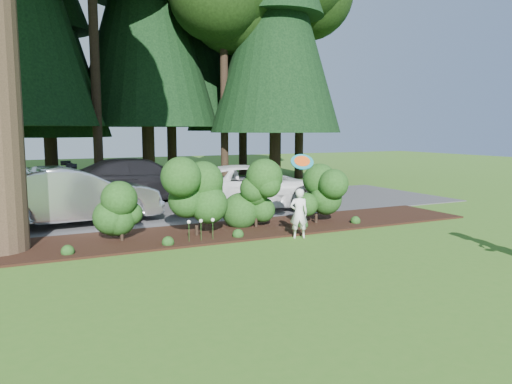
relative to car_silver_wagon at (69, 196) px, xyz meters
The scene contains 10 objects.
ground 6.63m from the car_silver_wagon, 64.02° to the right, with size 80.00×80.00×0.00m, color #37661D.
mulch_bed 4.01m from the car_silver_wagon, 42.77° to the right, with size 16.00×2.50×0.05m, color black.
driveway 3.39m from the car_silver_wagon, 28.78° to the left, with size 22.00×6.00×0.03m, color #38383A.
shrub_row 4.59m from the car_silver_wagon, 37.26° to the right, with size 6.53×1.60×1.61m.
lily_cluster 4.38m from the car_silver_wagon, 53.71° to the right, with size 0.69×0.09×0.57m.
car_silver_wagon is the anchor object (origin of this frame).
car_white_suv 5.76m from the car_silver_wagon, ahead, with size 2.44×5.29×1.47m, color white.
car_dark_suv 4.87m from the car_silver_wagon, 52.90° to the left, with size 2.23×5.49×1.59m, color black.
child 6.42m from the car_silver_wagon, 39.89° to the right, with size 0.45×0.30×1.24m, color silver.
frisbee 6.52m from the car_silver_wagon, 36.02° to the right, with size 0.65×0.49×0.49m.
Camera 1 is at (-4.26, -8.63, 2.67)m, focal length 35.00 mm.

